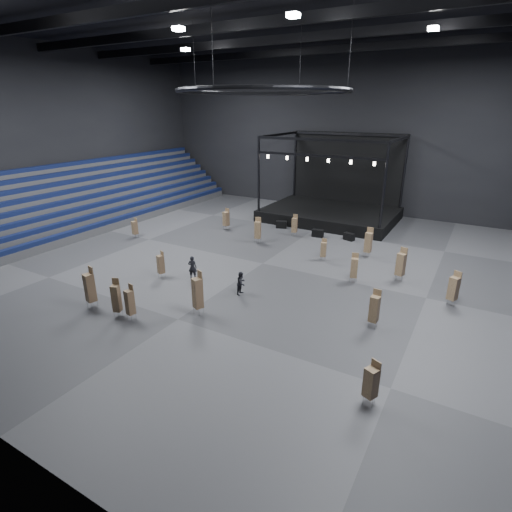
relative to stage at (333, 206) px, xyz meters
The scene contains 30 objects.
floor 16.30m from the stage, 90.00° to the right, with size 50.00×50.00×0.00m, color #464649.
ceiling 23.18m from the stage, 90.00° to the right, with size 50.00×42.00×0.20m, color black.
wall_back 8.93m from the stage, 90.00° to the left, with size 50.00×0.20×18.00m, color black.
wall_left 30.75m from the stage, 147.00° to the right, with size 0.20×42.00×18.00m, color black.
bleachers_left 28.10m from the stage, 144.71° to the right, with size 7.20×40.00×6.40m.
stage is the anchor object (origin of this frame).
truss_ring 19.93m from the stage, 90.00° to the right, with size 12.30×12.30×5.15m.
roof_girders 22.62m from the stage, 90.00° to the right, with size 49.00×30.35×0.70m.
floodlights 25.28m from the stage, 90.00° to the right, with size 28.60×16.60×0.25m.
flight_case_left 7.24m from the stage, 116.96° to the right, with size 1.10×0.55×0.73m, color black.
flight_case_mid 7.55m from the stage, 80.61° to the right, with size 1.09×0.55×0.73m, color black.
flight_case_right 8.09m from the stage, 58.52° to the right, with size 1.03×0.52×0.69m, color black.
chair_stack_0 28.19m from the stage, 94.92° to the right, with size 0.52×0.52×2.27m.
chair_stack_1 24.12m from the stage, 64.57° to the right, with size 0.53×0.53×2.36m.
chair_stack_2 8.28m from the stage, 96.30° to the right, with size 0.51×0.51×2.14m.
chair_stack_3 23.05m from the stage, 102.97° to the right, with size 0.56×0.56×2.06m.
chair_stack_4 28.80m from the stage, 101.47° to the right, with size 0.66×0.66×2.74m.
chair_stack_5 13.73m from the stage, 73.12° to the right, with size 0.52×0.52×1.87m.
chair_stack_6 12.54m from the stage, 56.48° to the right, with size 0.56×0.56×2.55m.
chair_stack_7 17.81m from the stage, 65.20° to the right, with size 0.61×0.61×2.21m.
chair_stack_8 17.54m from the stage, 54.02° to the right, with size 0.67×0.67×2.53m.
chair_stack_9 25.53m from the stage, 88.54° to the right, with size 0.69×0.69×2.83m.
chair_stack_10 12.59m from the stage, 128.98° to the right, with size 0.61×0.61×2.22m.
chair_stack_11 21.67m from the stage, 49.73° to the right, with size 0.69×0.69×2.32m.
chair_stack_12 21.63m from the stage, 130.32° to the right, with size 0.58×0.58×1.95m.
chair_stack_13 30.63m from the stage, 67.15° to the right, with size 0.66×0.66×2.12m.
chair_stack_14 12.20m from the stage, 104.21° to the right, with size 0.70×0.70×2.41m.
chair_stack_15 28.43m from the stage, 96.86° to the right, with size 0.58×0.58×2.47m.
man_center 21.66m from the stage, 98.08° to the right, with size 0.64×0.42×1.76m, color black.
crew_member 21.91m from the stage, 86.18° to the right, with size 0.78×0.61×1.60m, color black.
Camera 1 is at (14.60, -26.40, 12.01)m, focal length 28.00 mm.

